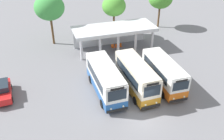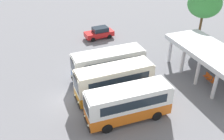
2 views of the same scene
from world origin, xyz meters
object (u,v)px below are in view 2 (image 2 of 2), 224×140
parked_car_flank (99,33)px  waiting_chair_end_by_column (206,75)px  city_bus_nearest_orange (108,64)px  waiting_chair_second_from_end (209,78)px  city_bus_middle_cream (128,103)px  waiting_chair_middle_seat (213,81)px  city_bus_second_in_row (114,81)px

parked_car_flank → waiting_chair_end_by_column: bearing=26.3°
city_bus_nearest_orange → waiting_chair_end_by_column: 10.55m
parked_car_flank → waiting_chair_second_from_end: 16.68m
city_bus_nearest_orange → parked_car_flank: bearing=166.7°
waiting_chair_end_by_column → waiting_chair_second_from_end: (0.57, -0.09, 0.00)m
city_bus_middle_cream → waiting_chair_middle_seat: 10.43m
city_bus_nearest_orange → waiting_chair_end_by_column: size_ratio=9.01×
city_bus_middle_cream → waiting_chair_second_from_end: bearing=101.0°
city_bus_second_in_row → waiting_chair_end_by_column: bearing=86.0°
waiting_chair_end_by_column → waiting_chair_middle_seat: size_ratio=1.00×
city_bus_nearest_orange → city_bus_middle_cream: (6.53, -0.64, -0.07)m
city_bus_second_in_row → waiting_chair_end_by_column: city_bus_second_in_row is taller
city_bus_nearest_orange → city_bus_middle_cream: city_bus_nearest_orange is taller
city_bus_middle_cream → parked_car_flank: bearing=169.6°
city_bus_middle_cream → parked_car_flank: 17.39m
city_bus_nearest_orange → city_bus_second_in_row: bearing=-10.7°
waiting_chair_second_from_end → city_bus_nearest_orange: bearing=-115.4°
parked_car_flank → waiting_chair_middle_seat: size_ratio=4.90×
city_bus_nearest_orange → waiting_chair_middle_seat: bearing=62.0°
parked_car_flank → city_bus_second_in_row: bearing=-12.7°
waiting_chair_middle_seat → parked_car_flank: bearing=-155.6°
city_bus_second_in_row → city_bus_middle_cream: (3.27, -0.03, -0.13)m
waiting_chair_second_from_end → waiting_chair_end_by_column: bearing=170.9°
city_bus_second_in_row → waiting_chair_second_from_end: size_ratio=8.72×
waiting_chair_middle_seat → city_bus_middle_cream: bearing=-82.1°
waiting_chair_second_from_end → waiting_chair_middle_seat: 0.57m
parked_car_flank → city_bus_middle_cream: bearing=-10.4°
city_bus_nearest_orange → waiting_chair_end_by_column: (3.98, 9.69, -1.26)m
waiting_chair_middle_seat → city_bus_nearest_orange: bearing=-118.0°
parked_car_flank → waiting_chair_second_from_end: (15.09, 7.09, -0.30)m
city_bus_middle_cream → waiting_chair_middle_seat: bearing=97.9°
city_bus_nearest_orange → parked_car_flank: city_bus_nearest_orange is taller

